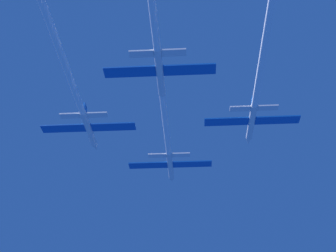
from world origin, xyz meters
The scene contains 3 objects.
jet_lead centered at (-0.23, -16.68, -0.36)m, with size 16.11×54.63×2.67m.
jet_left_wing centered at (-13.45, -28.71, -0.41)m, with size 16.11×50.43×2.67m.
jet_right_wing centered at (14.39, -26.12, 0.48)m, with size 16.11×46.54×2.67m.
Camera 1 is at (3.85, -78.72, -43.20)m, focal length 48.71 mm.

